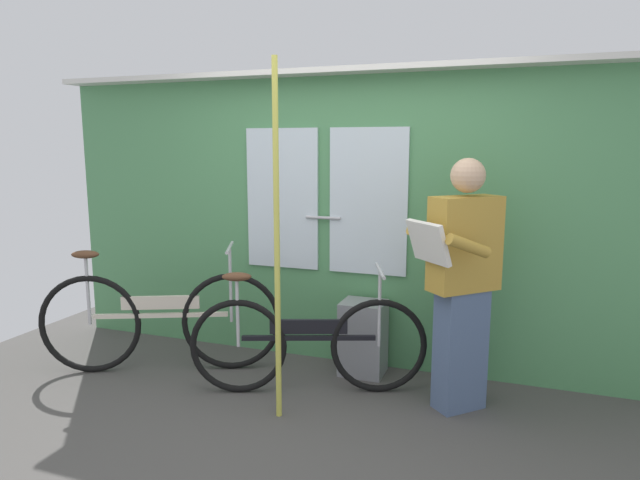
# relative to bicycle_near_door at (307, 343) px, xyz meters

# --- Properties ---
(ground_plane) EXTENTS (5.97, 4.30, 0.04)m
(ground_plane) POSITION_rel_bicycle_near_door_xyz_m (0.10, -0.68, -0.38)
(ground_plane) COLOR #474442
(train_door_wall) EXTENTS (4.97, 0.28, 2.25)m
(train_door_wall) POSITION_rel_bicycle_near_door_xyz_m (0.10, 0.66, 0.82)
(train_door_wall) COLOR #4C8C56
(train_door_wall) RESTS_ON ground_plane
(bicycle_near_door) EXTENTS (1.55, 0.68, 0.88)m
(bicycle_near_door) POSITION_rel_bicycle_near_door_xyz_m (0.00, 0.00, 0.00)
(bicycle_near_door) COLOR black
(bicycle_near_door) RESTS_ON ground_plane
(bicycle_leaning_behind) EXTENTS (1.67, 0.80, 0.96)m
(bicycle_leaning_behind) POSITION_rel_bicycle_near_door_xyz_m (-1.18, -0.02, 0.04)
(bicycle_leaning_behind) COLOR black
(bicycle_leaning_behind) RESTS_ON ground_plane
(passenger_reading_newspaper) EXTENTS (0.60, 0.60, 1.63)m
(passenger_reading_newspaper) POSITION_rel_bicycle_near_door_xyz_m (1.01, 0.11, 0.50)
(passenger_reading_newspaper) COLOR slate
(passenger_reading_newspaper) RESTS_ON ground_plane
(trash_bin_by_wall) EXTENTS (0.32, 0.28, 0.55)m
(trash_bin_by_wall) POSITION_rel_bicycle_near_door_xyz_m (0.27, 0.45, -0.08)
(trash_bin_by_wall) COLOR gray
(trash_bin_by_wall) RESTS_ON ground_plane
(handrail_pole) EXTENTS (0.04, 0.04, 2.21)m
(handrail_pole) POSITION_rel_bicycle_near_door_xyz_m (-0.05, -0.39, 0.75)
(handrail_pole) COLOR #C6C14C
(handrail_pole) RESTS_ON ground_plane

